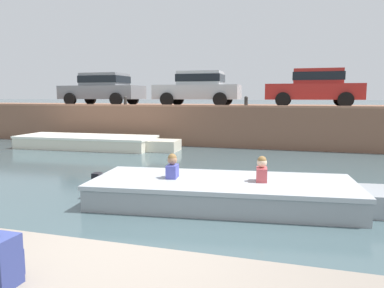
{
  "coord_description": "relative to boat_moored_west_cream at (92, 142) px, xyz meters",
  "views": [
    {
      "loc": [
        1.51,
        -2.72,
        2.08
      ],
      "look_at": [
        -0.57,
        4.23,
        1.15
      ],
      "focal_mm": 35.0,
      "sensor_mm": 36.0,
      "label": 1
    }
  ],
  "objects": [
    {
      "name": "boat_moored_west_cream",
      "position": [
        0.0,
        0.0,
        0.0
      ],
      "size": [
        6.67,
        2.13,
        0.5
      ],
      "color": "silver",
      "rests_on": "ground"
    },
    {
      "name": "far_wall_coping",
      "position": [
        6.57,
        1.84,
        1.43
      ],
      "size": [
        60.0,
        0.24,
        0.08
      ],
      "primitive_type": "cube",
      "color": "#9F6C52",
      "rests_on": "far_quay_wall"
    },
    {
      "name": "car_leftmost_grey",
      "position": [
        -1.41,
        3.4,
        2.24
      ],
      "size": [
        3.94,
        1.97,
        1.54
      ],
      "color": "slate",
      "rests_on": "far_quay_wall"
    },
    {
      "name": "mooring_bollard_mid",
      "position": [
        5.84,
        1.97,
        1.63
      ],
      "size": [
        0.15,
        0.15,
        0.45
      ],
      "color": "#2D2B28",
      "rests_on": "far_quay_wall"
    },
    {
      "name": "far_quay_wall",
      "position": [
        6.57,
        4.72,
        0.57
      ],
      "size": [
        60.0,
        6.0,
        1.64
      ],
      "primitive_type": "cube",
      "color": "brown",
      "rests_on": "ground"
    },
    {
      "name": "mooring_bollard_west",
      "position": [
        0.5,
        1.97,
        1.63
      ],
      "size": [
        0.15,
        0.15,
        0.45
      ],
      "color": "#2D2B28",
      "rests_on": "far_quay_wall"
    },
    {
      "name": "car_left_inner_silver",
      "position": [
        3.46,
        3.4,
        2.23
      ],
      "size": [
        3.9,
        2.03,
        1.54
      ],
      "color": "#B7BABC",
      "rests_on": "far_quay_wall"
    },
    {
      "name": "car_centre_red",
      "position": [
        8.47,
        3.4,
        2.23
      ],
      "size": [
        3.84,
        2.03,
        1.54
      ],
      "color": "#B2231E",
      "rests_on": "far_quay_wall"
    },
    {
      "name": "motorboat_passing",
      "position": [
        6.85,
        -6.14,
        -0.0
      ],
      "size": [
        6.13,
        2.52,
        0.97
      ],
      "color": "#93999E",
      "rests_on": "ground"
    },
    {
      "name": "ground_plane",
      "position": [
        6.57,
        -4.32,
        -0.25
      ],
      "size": [
        400.0,
        400.0,
        0.0
      ],
      "primitive_type": "plane",
      "color": "#3D5156"
    }
  ]
}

